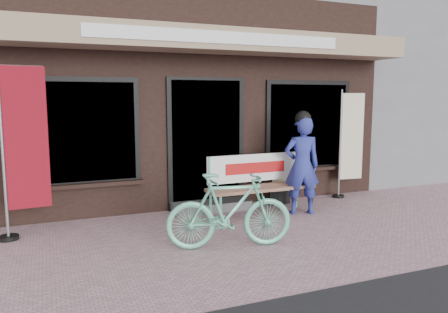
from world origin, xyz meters
name	(u,v)px	position (x,y,z in m)	size (l,w,h in m)	color
ground	(258,242)	(0.00, 0.00, 0.00)	(70.00, 70.00, 0.00)	#BC909A
storefront	(161,47)	(0.00, 4.96, 2.99)	(7.00, 6.77, 6.00)	black
neighbor_right_near	(425,67)	(8.50, 5.50, 2.80)	(10.00, 7.00, 5.60)	slate
bench	(258,179)	(0.63, 1.26, 0.56)	(1.78, 0.50, 0.96)	#66C8A4
person	(302,164)	(1.28, 1.02, 0.82)	(0.66, 0.52, 1.66)	navy
bicycle	(230,211)	(-0.43, -0.04, 0.48)	(0.45, 1.59, 0.95)	#66C8A4
nobori_red	(23,148)	(-2.78, 1.36, 1.21)	(0.70, 0.28, 2.35)	gray
nobori_cream	(350,142)	(2.75, 1.72, 1.04)	(0.60, 0.24, 2.01)	gray
menu_stand	(280,181)	(1.26, 1.68, 0.41)	(0.40, 0.09, 0.80)	black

